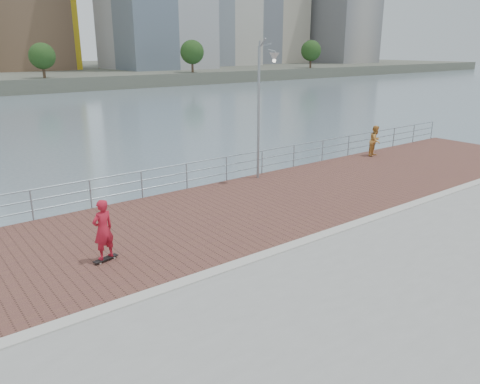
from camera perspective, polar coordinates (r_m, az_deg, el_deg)
water at (r=14.87m, az=4.84°, el=-14.10°), size 400.00×400.00×0.00m
seawall at (r=11.78m, az=22.50°, el=-19.08°), size 40.00×24.00×2.00m
brick_lane at (r=16.55m, az=-3.38°, el=-2.95°), size 40.00×6.80×0.02m
curb at (r=13.92m, az=5.05°, el=-6.95°), size 40.00×0.40×0.06m
guardrail at (r=19.12m, az=-9.16°, el=1.80°), size 39.06×0.06×1.13m
street_lamp at (r=20.28m, az=3.09°, el=12.72°), size 0.42×1.23×5.79m
skateboard at (r=13.68m, az=-16.04°, el=-7.80°), size 0.75×0.35×0.08m
skateboarder at (r=13.35m, az=-16.35°, el=-4.40°), size 0.70×0.54×1.71m
bystander at (r=26.53m, az=16.17°, el=6.02°), size 0.93×0.80×1.65m
shoreline_trees at (r=88.48m, az=-25.65°, el=14.92°), size 144.65×5.19×6.92m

